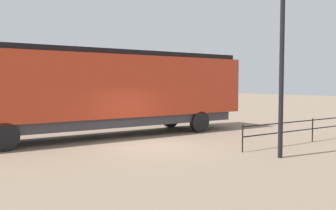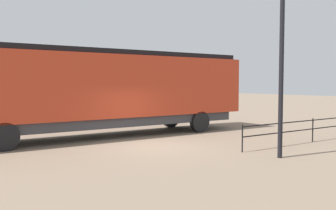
{
  "view_description": "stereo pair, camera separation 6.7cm",
  "coord_description": "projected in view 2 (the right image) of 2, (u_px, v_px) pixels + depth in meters",
  "views": [
    {
      "loc": [
        12.79,
        -8.2,
        2.6
      ],
      "look_at": [
        -0.71,
        1.24,
        1.62
      ],
      "focal_mm": 39.97,
      "sensor_mm": 36.0,
      "label": 1
    },
    {
      "loc": [
        12.83,
        -8.14,
        2.6
      ],
      "look_at": [
        -0.71,
        1.24,
        1.62
      ],
      "focal_mm": 39.97,
      "sensor_mm": 36.0,
      "label": 2
    }
  ],
  "objects": [
    {
      "name": "locomotive",
      "position": [
        114.0,
        89.0,
        18.16
      ],
      "size": [
        2.97,
        15.01,
        4.13
      ],
      "color": "red",
      "rests_on": "ground_plane"
    },
    {
      "name": "ground_plane",
      "position": [
        153.0,
        146.0,
        15.31
      ],
      "size": [
        120.0,
        120.0,
        0.0
      ],
      "primitive_type": "plane",
      "color": "#84705B"
    },
    {
      "name": "platform_fence",
      "position": [
        327.0,
        125.0,
        17.06
      ],
      "size": [
        0.05,
        11.0,
        1.04
      ],
      "color": "black",
      "rests_on": "ground_plane"
    },
    {
      "name": "lamp_post",
      "position": [
        282.0,
        6.0,
        12.65
      ],
      "size": [
        0.57,
        0.57,
        7.15
      ],
      "color": "black",
      "rests_on": "ground_plane"
    }
  ]
}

